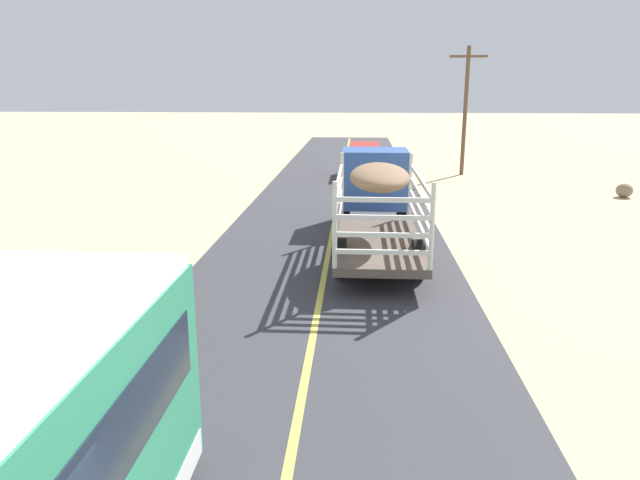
{
  "coord_description": "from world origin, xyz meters",
  "views": [
    {
      "loc": [
        0.91,
        -2.74,
        5.26
      ],
      "look_at": [
        0.0,
        11.26,
        1.56
      ],
      "focal_mm": 32.73,
      "sensor_mm": 36.0,
      "label": 1
    }
  ],
  "objects_px": {
    "livestock_truck": "(376,188)",
    "car_far": "(364,158)",
    "boulder_near_shoulder": "(624,190)",
    "power_pole_mid": "(465,107)"
  },
  "relations": [
    {
      "from": "livestock_truck",
      "to": "boulder_near_shoulder",
      "type": "distance_m",
      "value": 15.2
    },
    {
      "from": "car_far",
      "to": "power_pole_mid",
      "type": "height_order",
      "value": "power_pole_mid"
    },
    {
      "from": "livestock_truck",
      "to": "car_far",
      "type": "bearing_deg",
      "value": 90.99
    },
    {
      "from": "car_far",
      "to": "boulder_near_shoulder",
      "type": "bearing_deg",
      "value": -26.17
    },
    {
      "from": "car_far",
      "to": "power_pole_mid",
      "type": "xyz_separation_m",
      "value": [
        5.99,
        1.0,
        2.99
      ]
    },
    {
      "from": "car_far",
      "to": "power_pole_mid",
      "type": "relative_size",
      "value": 0.61
    },
    {
      "from": "car_far",
      "to": "livestock_truck",
      "type": "bearing_deg",
      "value": -89.01
    },
    {
      "from": "car_far",
      "to": "boulder_near_shoulder",
      "type": "relative_size",
      "value": 5.7
    },
    {
      "from": "power_pole_mid",
      "to": "boulder_near_shoulder",
      "type": "height_order",
      "value": "power_pole_mid"
    },
    {
      "from": "boulder_near_shoulder",
      "to": "power_pole_mid",
      "type": "bearing_deg",
      "value": 132.7
    }
  ]
}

